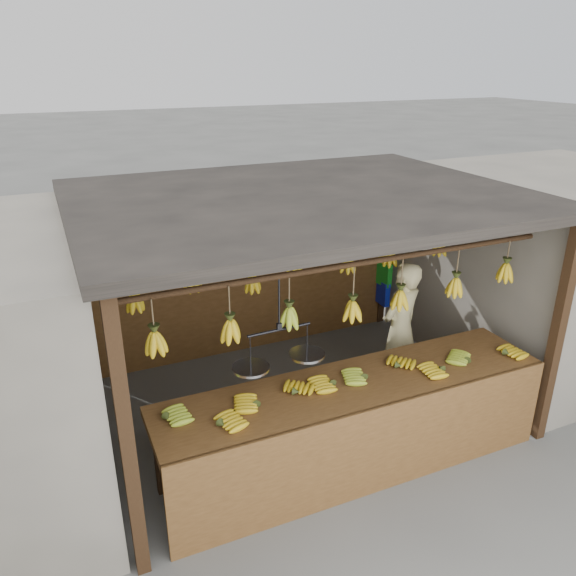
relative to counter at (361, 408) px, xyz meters
name	(u,v)px	position (x,y,z in m)	size (l,w,h in m)	color
ground	(299,404)	(-0.03, 1.23, -0.72)	(80.00, 80.00, 0.00)	#5B5B57
stall	(287,227)	(-0.03, 1.56, 1.26)	(4.30, 3.30, 2.40)	black
neighbor_right	(553,264)	(3.57, 1.23, 0.43)	(3.00, 3.00, 2.30)	slate
counter	(361,408)	(0.00, 0.00, 0.00)	(3.67, 0.83, 0.96)	brown
hanging_bananas	(301,269)	(-0.02, 1.23, 0.90)	(3.56, 2.24, 0.40)	gold
balance_scale	(279,358)	(-0.69, 0.23, 0.55)	(0.83, 0.32, 0.78)	black
vendor	(400,329)	(1.13, 1.06, 0.07)	(0.57, 0.38, 1.57)	beige
bag_bundles	(385,262)	(1.91, 2.58, 0.26)	(0.08, 0.26, 1.26)	red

